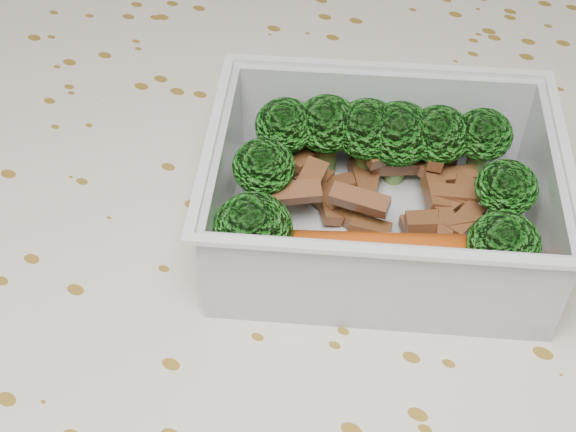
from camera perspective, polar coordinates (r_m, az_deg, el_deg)
The scene contains 6 objects.
dining_table at distance 0.49m, azimuth -0.14°, elevation -8.58°, with size 1.40×0.90×0.75m.
tablecloth at distance 0.45m, azimuth -0.15°, elevation -4.90°, with size 1.46×0.96×0.19m.
lunch_container at distance 0.41m, azimuth 6.56°, elevation 0.78°, with size 0.21×0.19×0.06m.
broccoli_florets at distance 0.41m, azimuth 6.24°, elevation 3.84°, with size 0.16×0.15×0.05m.
meat_pile at distance 0.42m, azimuth 7.47°, elevation 1.60°, with size 0.11×0.09×0.03m.
sausage at distance 0.39m, azimuth 7.07°, elevation -3.11°, with size 0.13×0.08×0.03m.
Camera 1 is at (0.14, -0.24, 1.07)m, focal length 50.00 mm.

